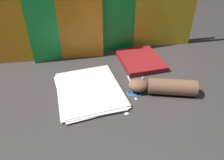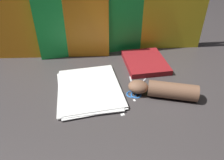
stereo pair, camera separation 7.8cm
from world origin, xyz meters
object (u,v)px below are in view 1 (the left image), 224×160
object	(u,v)px
book_closed	(140,60)
scissors	(135,89)
hand_forearm	(163,87)
paper_stack	(89,90)

from	to	relation	value
book_closed	scissors	xyz separation A→B (m)	(-0.12, -0.22, -0.01)
hand_forearm	scissors	bearing A→B (deg)	152.54
book_closed	scissors	size ratio (longest dim) A/B	1.56
paper_stack	hand_forearm	xyz separation A→B (m)	(0.32, -0.10, 0.03)
paper_stack	hand_forearm	distance (m)	0.33
scissors	hand_forearm	size ratio (longest dim) A/B	0.56
scissors	hand_forearm	world-z (taller)	hand_forearm
paper_stack	scissors	size ratio (longest dim) A/B	2.14
book_closed	hand_forearm	bearing A→B (deg)	-90.98
paper_stack	hand_forearm	bearing A→B (deg)	-17.59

